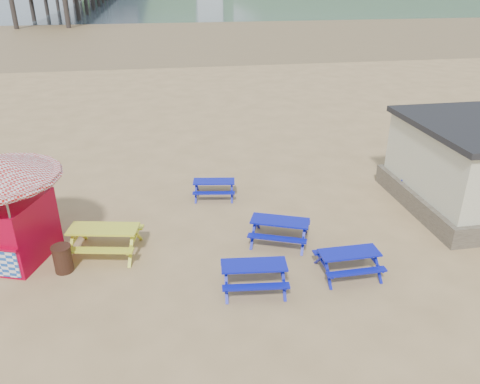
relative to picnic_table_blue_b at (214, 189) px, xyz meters
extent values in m
plane|color=tan|center=(-0.09, -3.37, -0.33)|extent=(400.00, 400.00, 0.00)
plane|color=olive|center=(-0.09, 51.63, -0.32)|extent=(400.00, 400.00, 0.00)
cube|color=#0B16A6|center=(0.00, 0.00, 0.30)|extent=(1.63, 0.84, 0.04)
cube|color=#0B16A6|center=(0.08, 0.51, 0.06)|extent=(1.56, 0.46, 0.04)
cube|color=#0B16A6|center=(-0.08, -0.51, 0.06)|extent=(1.56, 0.46, 0.04)
cube|color=#0B16A6|center=(7.85, -1.34, 0.40)|extent=(1.93, 1.30, 0.05)
cube|color=#0B16A6|center=(7.63, -0.78, 0.12)|extent=(1.76, 0.89, 0.05)
cube|color=#0B16A6|center=(8.07, -1.90, 0.12)|extent=(1.76, 0.89, 0.05)
cube|color=#0B16A6|center=(1.63, -3.61, 0.41)|extent=(1.94, 1.34, 0.05)
cube|color=#0B16A6|center=(1.86, -3.05, 0.13)|extent=(1.77, 0.92, 0.05)
cube|color=#0B16A6|center=(1.40, -4.16, 0.13)|extent=(1.77, 0.92, 0.05)
cube|color=#0B16A6|center=(0.35, -5.81, 0.39)|extent=(1.81, 0.86, 0.05)
cube|color=#0B16A6|center=(0.41, -5.23, 0.11)|extent=(1.77, 0.43, 0.05)
cube|color=#0B16A6|center=(0.29, -6.39, 0.11)|extent=(1.77, 0.43, 0.05)
cube|color=#0B16A6|center=(3.11, -5.64, 0.36)|extent=(1.69, 0.68, 0.05)
cube|color=#0B16A6|center=(3.10, -5.08, 0.10)|extent=(1.69, 0.26, 0.05)
cube|color=#0B16A6|center=(3.12, -6.20, 0.10)|extent=(1.69, 0.26, 0.05)
cube|color=gold|center=(-3.74, -3.35, 0.51)|extent=(2.17, 1.20, 0.06)
cube|color=gold|center=(-3.60, -2.67, 0.19)|extent=(2.07, 0.69, 0.06)
cube|color=gold|center=(-3.88, -4.02, 0.19)|extent=(2.07, 0.69, 0.06)
cube|color=#A40022|center=(-6.48, -3.08, 0.63)|extent=(2.70, 2.70, 1.92)
cylinder|color=#361D12|center=(-4.84, -4.13, 0.07)|extent=(0.52, 0.52, 0.79)
cylinder|color=#361D12|center=(-4.84, -4.13, 0.47)|extent=(0.56, 0.56, 0.04)
ellipsoid|color=#2D4C1E|center=(89.91, 226.63, -10.33)|extent=(264.00, 144.00, 108.00)
camera|label=1|loc=(-1.82, -16.00, 7.48)|focal=35.00mm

